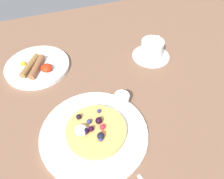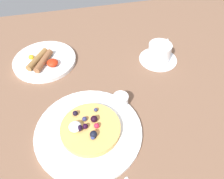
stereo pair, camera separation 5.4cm
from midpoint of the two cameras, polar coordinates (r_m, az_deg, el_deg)
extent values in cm
cube|color=brown|center=(68.36, -2.87, -4.52)|extent=(192.88, 124.37, 3.00)
cylinder|color=white|center=(60.88, -7.28, -11.37)|extent=(29.15, 29.15, 1.05)
cylinder|color=tan|center=(59.71, -6.78, -10.65)|extent=(16.22, 16.22, 1.64)
sphere|color=black|center=(57.93, -9.72, -10.77)|extent=(1.84, 1.84, 1.84)
sphere|color=navy|center=(59.72, -8.60, -8.36)|extent=(1.32, 1.32, 1.32)
sphere|color=black|center=(59.22, -6.09, -8.16)|extent=(1.88, 1.88, 1.88)
sphere|color=black|center=(56.66, -5.74, -12.04)|extent=(1.90, 1.90, 1.90)
sphere|color=red|center=(58.27, -5.21, -9.83)|extent=(1.44, 1.44, 1.44)
sphere|color=black|center=(61.00, -11.19, -7.10)|extent=(1.46, 1.46, 1.46)
sphere|color=black|center=(58.32, -8.15, -10.21)|extent=(1.45, 1.45, 1.45)
sphere|color=navy|center=(56.62, -5.80, -12.81)|extent=(1.22, 1.22, 1.22)
sphere|color=navy|center=(61.53, -5.97, -5.76)|extent=(1.10, 1.10, 1.10)
ellipsoid|color=white|center=(58.17, -10.76, -10.48)|extent=(3.36, 3.36, 2.02)
cylinder|color=white|center=(64.88, 0.15, -2.52)|extent=(4.52, 4.52, 3.10)
cylinder|color=maroon|center=(64.41, 0.15, -2.17)|extent=(3.70, 3.70, 0.37)
cylinder|color=white|center=(83.23, -20.60, 5.61)|extent=(22.41, 22.41, 1.39)
cylinder|color=brown|center=(80.27, -20.81, 5.50)|extent=(6.97, 10.63, 2.22)
cylinder|color=olive|center=(81.61, -22.34, 5.73)|extent=(7.86, 10.24, 2.22)
ellipsoid|color=white|center=(83.88, -23.73, 5.73)|extent=(6.38, 5.42, 0.60)
sphere|color=yellow|center=(83.58, -23.83, 5.98)|extent=(2.00, 2.00, 2.00)
ellipsoid|color=red|center=(78.71, -18.59, 5.28)|extent=(3.97, 3.97, 2.19)
cylinder|color=white|center=(84.00, 8.21, 8.65)|extent=(13.81, 13.81, 0.64)
cylinder|color=white|center=(81.99, 8.46, 10.46)|extent=(8.16, 8.16, 6.01)
torus|color=white|center=(85.76, 9.84, 12.36)|extent=(3.68, 3.32, 4.16)
cylinder|color=olive|center=(80.86, 8.61, 11.55)|extent=(6.93, 6.93, 0.48)
camera|label=1|loc=(0.03, -92.38, -2.58)|focal=35.19mm
camera|label=2|loc=(0.03, 87.62, 2.58)|focal=35.19mm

